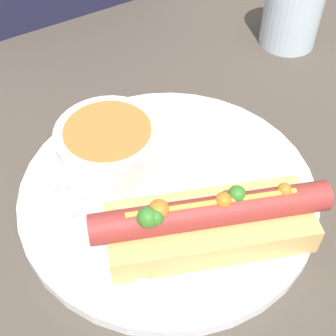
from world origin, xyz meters
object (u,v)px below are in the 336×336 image
(soup_bowl, at_px, (109,146))
(drinking_glass, at_px, (292,12))
(spoon, at_px, (79,216))
(hot_dog, at_px, (208,222))

(soup_bowl, height_order, drinking_glass, drinking_glass)
(spoon, bearing_deg, soup_bowl, -63.12)
(hot_dog, relative_size, soup_bowl, 1.95)
(spoon, relative_size, drinking_glass, 1.80)
(hot_dog, height_order, drinking_glass, drinking_glass)
(hot_dog, height_order, spoon, hot_dog)
(soup_bowl, bearing_deg, drinking_glass, 15.72)
(soup_bowl, xyz_separation_m, drinking_glass, (0.32, 0.09, 0.00))
(spoon, bearing_deg, drinking_glass, -81.39)
(hot_dog, height_order, soup_bowl, hot_dog)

